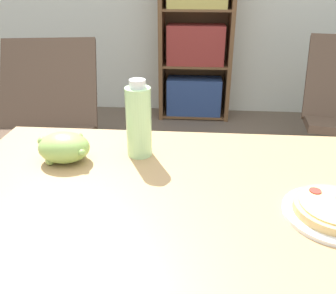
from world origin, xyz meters
The scene contains 6 objects.
dining_table centered at (-0.10, -0.11, 0.65)m, with size 1.17×0.78×0.76m.
pizza_on_plate centered at (0.31, -0.19, 0.78)m, with size 0.23×0.23×0.04m.
grape_bunch centered at (-0.41, 0.03, 0.81)m, with size 0.16×0.13×0.09m.
drink_bottle centered at (-0.19, 0.09, 0.88)m, with size 0.08×0.08×0.24m.
lounge_chair_near centered at (-0.99, 1.21, 0.29)m, with size 0.74×0.85×0.88m.
bookshelf centered at (-0.03, 2.43, 0.71)m, with size 0.66×0.32×1.50m.
Camera 1 is at (-0.02, -0.90, 1.28)m, focal length 38.00 mm.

